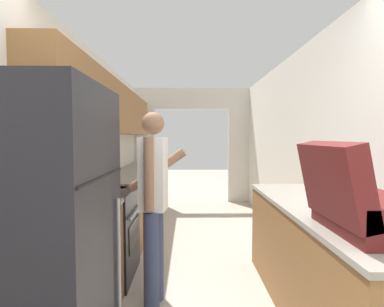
# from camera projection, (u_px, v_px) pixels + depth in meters

# --- Properties ---
(wall_left) EXTENTS (0.38, 7.97, 2.50)m
(wall_left) POSITION_uv_depth(u_px,v_px,m) (94.00, 132.00, 3.59)
(wall_left) COLOR silver
(wall_left) RESTS_ON ground_plane
(wall_right) EXTENTS (0.06, 7.97, 2.50)m
(wall_right) POSITION_uv_depth(u_px,v_px,m) (316.00, 155.00, 3.20)
(wall_right) COLOR silver
(wall_right) RESTS_ON ground_plane
(wall_far_with_doorway) EXTENTS (2.92, 0.06, 2.50)m
(wall_far_with_doorway) POSITION_uv_depth(u_px,v_px,m) (192.00, 137.00, 6.58)
(wall_far_with_doorway) COLOR silver
(wall_far_with_doorway) RESTS_ON ground_plane
(counter_left) EXTENTS (0.62, 4.40, 0.90)m
(counter_left) POSITION_uv_depth(u_px,v_px,m) (129.00, 203.00, 4.46)
(counter_left) COLOR brown
(counter_left) RESTS_ON ground_plane
(counter_right) EXTENTS (0.62, 2.23, 0.90)m
(counter_right) POSITION_uv_depth(u_px,v_px,m) (321.00, 263.00, 2.34)
(counter_right) COLOR brown
(counter_right) RESTS_ON ground_plane
(refrigerator) EXTENTS (0.76, 0.80, 1.71)m
(refrigerator) POSITION_uv_depth(u_px,v_px,m) (35.00, 247.00, 1.59)
(refrigerator) COLOR black
(refrigerator) RESTS_ON ground_plane
(range_oven) EXTENTS (0.66, 0.77, 1.04)m
(range_oven) POSITION_uv_depth(u_px,v_px,m) (103.00, 233.00, 3.07)
(range_oven) COLOR black
(range_oven) RESTS_ON ground_plane
(person) EXTENTS (0.53, 0.41, 1.65)m
(person) POSITION_uv_depth(u_px,v_px,m) (153.00, 203.00, 2.53)
(person) COLOR #384266
(person) RESTS_ON ground_plane
(suitcase) EXTENTS (0.54, 0.64, 0.52)m
(suitcase) POSITION_uv_depth(u_px,v_px,m) (358.00, 203.00, 1.69)
(suitcase) COLOR #5B1919
(suitcase) RESTS_ON counter_right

